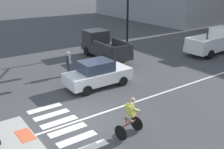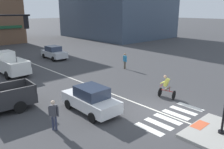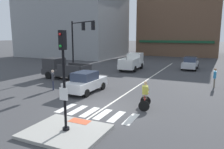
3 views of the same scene
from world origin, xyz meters
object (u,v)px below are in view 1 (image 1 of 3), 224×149
Objects in this scene: pickup_truck_white_westbound_distant at (215,42)px; cyclist at (130,116)px; car_white_westbound_near at (98,74)px; pickup_truck_charcoal_cross_left at (103,46)px; pedestrian_at_curb_left at (68,61)px; traffic_light_mast at (130,4)px.

cyclist is at bearing -67.58° from pickup_truck_white_westbound_distant.
pickup_truck_charcoal_cross_left is (-5.14, 3.80, 0.17)m from car_white_westbound_near.
pickup_truck_charcoal_cross_left reaches higher than cyclist.
pedestrian_at_curb_left is at bearing 170.89° from cyclist.
car_white_westbound_near is (4.62, -6.21, -3.44)m from traffic_light_mast.
pickup_truck_charcoal_cross_left is 4.91m from pedestrian_at_curb_left.
traffic_light_mast reaches higher than pickup_truck_charcoal_cross_left.
traffic_light_mast is 13.25m from cyclist.
car_white_westbound_near is 2.87m from pedestrian_at_curb_left.
pickup_truck_white_westbound_distant is at bearing 62.08° from pickup_truck_charcoal_cross_left.
cyclist is (5.36, -1.83, 0.06)m from car_white_westbound_near.
traffic_light_mast reaches higher than pedestrian_at_curb_left.
pickup_truck_white_westbound_distant is (4.07, 6.26, -3.27)m from traffic_light_mast.
pickup_truck_charcoal_cross_left is 9.81m from pickup_truck_white_westbound_distant.
pickup_truck_charcoal_cross_left is (-0.52, -2.41, -3.27)m from traffic_light_mast.
pickup_truck_charcoal_cross_left is 11.91m from cyclist.
traffic_light_mast is at bearing 104.99° from pedestrian_at_curb_left.
car_white_westbound_near is at bearing 161.13° from cyclist.
traffic_light_mast is 3.59× the size of cyclist.
traffic_light_mast is 1.17× the size of pickup_truck_white_westbound_distant.
traffic_light_mast is at bearing 77.75° from pickup_truck_charcoal_cross_left.
car_white_westbound_near is 0.79× the size of pickup_truck_charcoal_cross_left.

